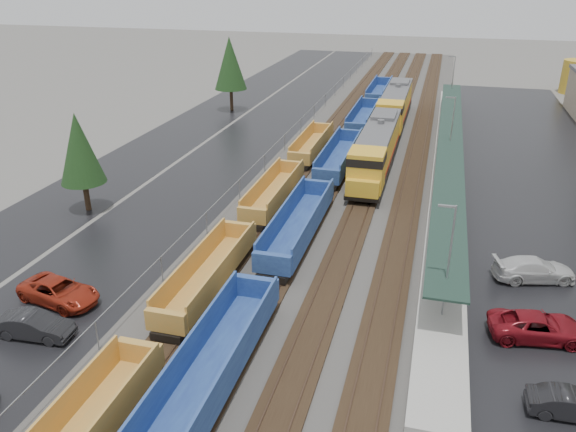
# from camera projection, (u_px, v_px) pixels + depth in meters

# --- Properties ---
(ballast_strip) EXTENTS (20.00, 160.00, 0.08)m
(ballast_strip) POSITION_uv_depth(u_px,v_px,m) (372.00, 138.00, 72.45)
(ballast_strip) COLOR #302D2B
(ballast_strip) RESTS_ON ground
(trackbed) EXTENTS (14.60, 160.00, 0.22)m
(trackbed) POSITION_uv_depth(u_px,v_px,m) (372.00, 138.00, 72.40)
(trackbed) COLOR black
(trackbed) RESTS_ON ground
(west_parking_lot) EXTENTS (10.00, 160.00, 0.02)m
(west_parking_lot) POSITION_uv_depth(u_px,v_px,m) (261.00, 131.00, 76.06)
(west_parking_lot) COLOR black
(west_parking_lot) RESTS_ON ground
(west_road) EXTENTS (9.00, 160.00, 0.02)m
(west_road) POSITION_uv_depth(u_px,v_px,m) (193.00, 125.00, 78.46)
(west_road) COLOR black
(west_road) RESTS_ON ground
(east_commuter_lot) EXTENTS (16.00, 100.00, 0.02)m
(east_commuter_lot) POSITION_uv_depth(u_px,v_px,m) (540.00, 178.00, 59.08)
(east_commuter_lot) COLOR black
(east_commuter_lot) RESTS_ON ground
(station_platform) EXTENTS (3.00, 80.00, 8.00)m
(station_platform) POSITION_uv_depth(u_px,v_px,m) (448.00, 163.00, 61.07)
(station_platform) COLOR #9E9B93
(station_platform) RESTS_ON ground
(chainlink_fence) EXTENTS (0.08, 160.04, 2.02)m
(chainlink_fence) POSITION_uv_depth(u_px,v_px,m) (298.00, 125.00, 72.71)
(chainlink_fence) COLOR gray
(chainlink_fence) RESTS_ON ground
(distant_hills) EXTENTS (301.00, 140.00, 25.20)m
(distant_hills) POSITION_uv_depth(u_px,v_px,m) (558.00, 31.00, 194.53)
(distant_hills) COLOR #485542
(distant_hills) RESTS_ON ground
(tree_west_near) EXTENTS (3.96, 3.96, 9.00)m
(tree_west_near) POSITION_uv_depth(u_px,v_px,m) (79.00, 149.00, 48.94)
(tree_west_near) COLOR #332316
(tree_west_near) RESTS_ON ground
(tree_west_far) EXTENTS (4.84, 4.84, 11.00)m
(tree_west_far) POSITION_uv_depth(u_px,v_px,m) (230.00, 63.00, 83.90)
(tree_west_far) COLOR #332316
(tree_west_far) RESTS_ON ground
(locomotive_lead) EXTENTS (3.33, 21.96, 4.97)m
(locomotive_lead) POSITION_uv_depth(u_px,v_px,m) (376.00, 150.00, 59.39)
(locomotive_lead) COLOR black
(locomotive_lead) RESTS_ON ground
(locomotive_trail) EXTENTS (3.33, 21.96, 4.97)m
(locomotive_trail) POSITION_uv_depth(u_px,v_px,m) (395.00, 106.00, 77.90)
(locomotive_trail) COLOR black
(locomotive_trail) RESTS_ON ground
(well_string_yellow) EXTENTS (2.57, 76.15, 2.28)m
(well_string_yellow) POSITION_uv_depth(u_px,v_px,m) (209.00, 274.00, 38.26)
(well_string_yellow) COLOR gold
(well_string_yellow) RESTS_ON ground
(well_string_blue) EXTENTS (2.83, 106.96, 2.51)m
(well_string_blue) POSITION_uv_depth(u_px,v_px,m) (322.00, 186.00, 53.38)
(well_string_blue) COLOR navy
(well_string_blue) RESTS_ON ground
(parked_car_west_b) EXTENTS (1.96, 4.76, 1.53)m
(parked_car_west_b) POSITION_uv_depth(u_px,v_px,m) (34.00, 326.00, 33.39)
(parked_car_west_b) COLOR black
(parked_car_west_b) RESTS_ON ground
(parked_car_west_c) EXTENTS (3.67, 6.05, 1.57)m
(parked_car_west_c) POSITION_uv_depth(u_px,v_px,m) (59.00, 291.00, 36.90)
(parked_car_west_c) COLOR maroon
(parked_car_west_c) RESTS_ON ground
(parked_car_east_a) EXTENTS (1.65, 4.27, 1.39)m
(parked_car_east_a) POSITION_uv_depth(u_px,v_px,m) (572.00, 405.00, 27.49)
(parked_car_east_a) COLOR black
(parked_car_east_a) RESTS_ON ground
(parked_car_east_b) EXTENTS (3.45, 6.03, 1.58)m
(parked_car_east_b) POSITION_uv_depth(u_px,v_px,m) (538.00, 327.00, 33.28)
(parked_car_east_b) COLOR maroon
(parked_car_east_b) RESTS_ON ground
(parked_car_east_c) EXTENTS (3.68, 6.04, 1.64)m
(parked_car_east_c) POSITION_uv_depth(u_px,v_px,m) (534.00, 269.00, 39.51)
(parked_car_east_c) COLOR silver
(parked_car_east_c) RESTS_ON ground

